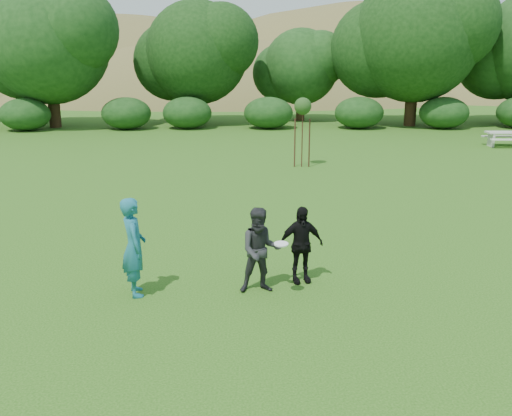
{
  "coord_description": "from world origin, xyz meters",
  "views": [
    {
      "loc": [
        0.06,
        -9.69,
        4.52
      ],
      "look_at": [
        0.0,
        3.0,
        1.1
      ],
      "focal_mm": 40.0,
      "sensor_mm": 36.0,
      "label": 1
    }
  ],
  "objects_px": {
    "player_black": "(301,245)",
    "sapling": "(303,108)",
    "player_grey": "(261,250)",
    "player_teal": "(134,247)",
    "picnic_table": "(504,136)"
  },
  "relations": [
    {
      "from": "player_teal",
      "to": "picnic_table",
      "type": "xyz_separation_m",
      "value": [
        14.84,
        18.54,
        -0.45
      ]
    },
    {
      "from": "player_black",
      "to": "sapling",
      "type": "relative_size",
      "value": 0.56
    },
    {
      "from": "player_grey",
      "to": "player_black",
      "type": "height_order",
      "value": "player_grey"
    },
    {
      "from": "player_grey",
      "to": "player_teal",
      "type": "bearing_deg",
      "value": 176.05
    },
    {
      "from": "player_grey",
      "to": "player_black",
      "type": "relative_size",
      "value": 1.07
    },
    {
      "from": "player_black",
      "to": "player_grey",
      "type": "bearing_deg",
      "value": -161.73
    },
    {
      "from": "player_teal",
      "to": "player_black",
      "type": "relative_size",
      "value": 1.21
    },
    {
      "from": "player_teal",
      "to": "player_grey",
      "type": "relative_size",
      "value": 1.14
    },
    {
      "from": "player_grey",
      "to": "sapling",
      "type": "xyz_separation_m",
      "value": [
        1.75,
        12.96,
        1.57
      ]
    },
    {
      "from": "player_black",
      "to": "sapling",
      "type": "xyz_separation_m",
      "value": [
        0.94,
        12.45,
        1.62
      ]
    },
    {
      "from": "player_black",
      "to": "picnic_table",
      "type": "relative_size",
      "value": 0.89
    },
    {
      "from": "player_teal",
      "to": "sapling",
      "type": "xyz_separation_m",
      "value": [
        4.18,
        13.1,
        1.45
      ]
    },
    {
      "from": "player_teal",
      "to": "player_grey",
      "type": "distance_m",
      "value": 2.43
    },
    {
      "from": "player_teal",
      "to": "picnic_table",
      "type": "height_order",
      "value": "player_teal"
    },
    {
      "from": "player_grey",
      "to": "sapling",
      "type": "distance_m",
      "value": 13.17
    }
  ]
}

